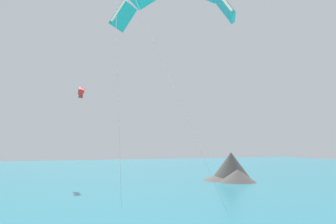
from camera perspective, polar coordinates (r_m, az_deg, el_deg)
sea at (r=77.13m, az=-17.02°, el=-8.43°), size 200.00×120.00×0.20m
kite_primary at (r=31.52m, az=0.66°, el=15.32°), size 10.58×11.28×16.68m
kite_distant at (r=56.78m, az=-11.94°, el=2.85°), size 1.36×3.67×1.34m
headland_right at (r=63.67m, az=8.72°, el=-8.14°), size 8.57×10.67×4.50m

